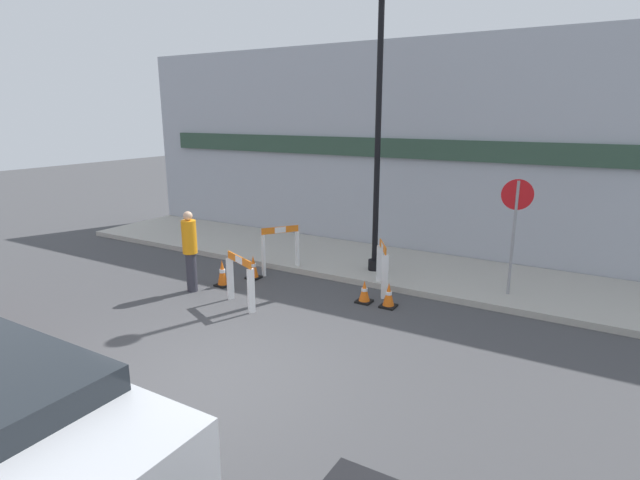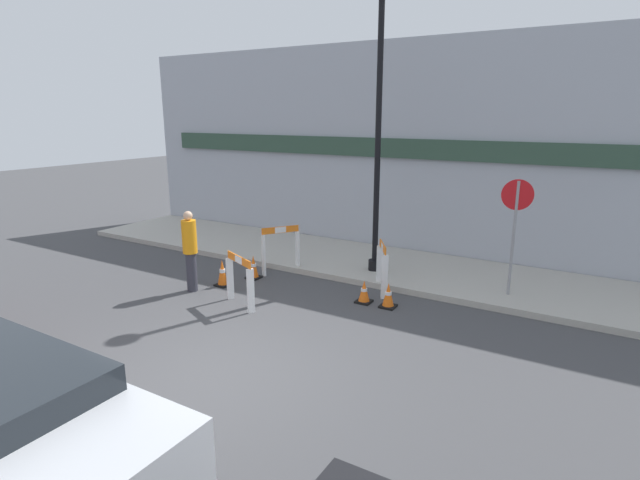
{
  "view_description": "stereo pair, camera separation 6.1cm",
  "coord_description": "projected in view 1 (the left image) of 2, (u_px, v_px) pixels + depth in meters",
  "views": [
    {
      "loc": [
        4.61,
        -4.89,
        3.69
      ],
      "look_at": [
        -0.75,
        4.19,
        1.0
      ],
      "focal_mm": 28.0,
      "sensor_mm": 36.0,
      "label": 1
    },
    {
      "loc": [
        4.66,
        -4.86,
        3.69
      ],
      "look_at": [
        -0.75,
        4.19,
        1.0
      ],
      "focal_mm": 28.0,
      "sensor_mm": 36.0,
      "label": 2
    }
  ],
  "objects": [
    {
      "name": "streetlamp_post",
      "position": [
        379.0,
        94.0,
        10.68
      ],
      "size": [
        0.44,
        0.44,
        6.24
      ],
      "color": "black",
      "rests_on": "sidewalk_slab"
    },
    {
      "name": "barricade_2",
      "position": [
        382.0,
        267.0,
        10.42
      ],
      "size": [
        0.53,
        0.73,
        1.08
      ],
      "rotation": [
        0.0,
        0.0,
        8.42
      ],
      "color": "white",
      "rests_on": "ground_plane"
    },
    {
      "name": "traffic_cone_0",
      "position": [
        222.0,
        273.0,
        10.9
      ],
      "size": [
        0.3,
        0.3,
        0.59
      ],
      "color": "black",
      "rests_on": "ground_plane"
    },
    {
      "name": "sidewalk_slab",
      "position": [
        384.0,
        265.0,
        12.24
      ],
      "size": [
        18.0,
        2.97,
        0.13
      ],
      "color": "#ADA89E",
      "rests_on": "ground_plane"
    },
    {
      "name": "stop_sign",
      "position": [
        515.0,
        218.0,
        9.73
      ],
      "size": [
        0.59,
        0.16,
        2.33
      ],
      "rotation": [
        0.0,
        0.0,
        3.37
      ],
      "color": "gray",
      "rests_on": "sidewalk_slab"
    },
    {
      "name": "ground_plane",
      "position": [
        219.0,
        374.0,
        7.26
      ],
      "size": [
        60.0,
        60.0,
        0.0
      ],
      "primitive_type": "plane",
      "color": "#424244"
    },
    {
      "name": "barricade_0",
      "position": [
        280.0,
        248.0,
        11.69
      ],
      "size": [
        0.63,
        0.82,
        1.13
      ],
      "rotation": [
        0.0,
        0.0,
        4.1
      ],
      "color": "white",
      "rests_on": "ground_plane"
    },
    {
      "name": "person_worker",
      "position": [
        190.0,
        248.0,
        10.43
      ],
      "size": [
        0.42,
        0.42,
        1.73
      ],
      "rotation": [
        0.0,
        0.0,
        0.55
      ],
      "color": "#33333D",
      "rests_on": "ground_plane"
    },
    {
      "name": "traffic_cone_3",
      "position": [
        253.0,
        267.0,
        11.4
      ],
      "size": [
        0.3,
        0.3,
        0.54
      ],
      "color": "black",
      "rests_on": "ground_plane"
    },
    {
      "name": "barricade_1",
      "position": [
        240.0,
        278.0,
        9.71
      ],
      "size": [
        0.93,
        0.51,
        1.02
      ],
      "rotation": [
        0.0,
        0.0,
        5.87
      ],
      "color": "white",
      "rests_on": "ground_plane"
    },
    {
      "name": "storefront_facade",
      "position": [
        411.0,
        150.0,
        12.87
      ],
      "size": [
        18.0,
        0.22,
        5.5
      ],
      "color": "#A3A8B2",
      "rests_on": "ground_plane"
    },
    {
      "name": "traffic_cone_1",
      "position": [
        364.0,
        292.0,
        9.96
      ],
      "size": [
        0.3,
        0.3,
        0.46
      ],
      "color": "black",
      "rests_on": "ground_plane"
    },
    {
      "name": "traffic_cone_2",
      "position": [
        389.0,
        296.0,
        9.71
      ],
      "size": [
        0.3,
        0.3,
        0.5
      ],
      "color": "black",
      "rests_on": "ground_plane"
    }
  ]
}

